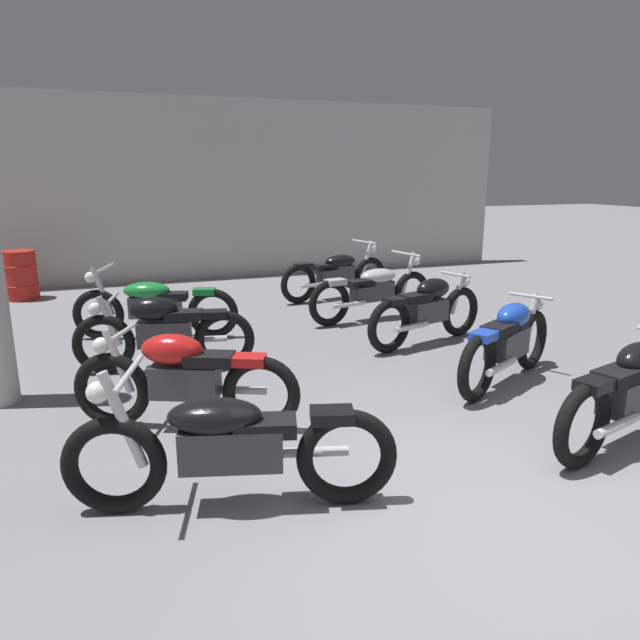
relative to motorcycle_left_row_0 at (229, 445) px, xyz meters
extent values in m
plane|color=gray|center=(1.56, -0.87, -0.45)|extent=(60.00, 60.00, 0.00)
cube|color=#B2B2AD|center=(1.56, 8.81, 1.35)|extent=(13.15, 0.24, 3.60)
torus|color=black|center=(-0.71, 0.20, -0.12)|extent=(0.67, 0.29, 0.67)
torus|color=black|center=(0.73, -0.21, -0.12)|extent=(0.67, 0.29, 0.67)
cylinder|color=silver|center=(-0.63, 0.18, 0.19)|extent=(0.28, 0.14, 0.66)
cube|color=#38383D|center=(0.01, -0.01, -0.02)|extent=(0.70, 0.41, 0.28)
ellipsoid|color=black|center=(-0.08, 0.02, 0.20)|extent=(0.67, 0.47, 0.22)
cube|color=black|center=(0.22, -0.07, 0.12)|extent=(0.45, 0.34, 0.10)
cube|color=black|center=(0.64, -0.19, 0.18)|extent=(0.32, 0.27, 0.08)
cylinder|color=silver|center=(-0.57, 0.16, 0.50)|extent=(0.22, 0.66, 0.04)
sphere|color=white|center=(-0.77, 0.22, 0.38)|extent=(0.14, 0.14, 0.14)
cylinder|color=silver|center=(0.53, -0.02, -0.14)|extent=(0.55, 0.22, 0.07)
torus|color=black|center=(-0.69, 1.62, -0.12)|extent=(0.65, 0.38, 0.67)
torus|color=black|center=(0.49, 1.08, -0.12)|extent=(0.65, 0.38, 0.67)
cylinder|color=silver|center=(-0.61, 1.59, 0.14)|extent=(0.25, 0.16, 0.56)
cube|color=#38383D|center=(-0.10, 1.35, -0.02)|extent=(0.62, 0.46, 0.28)
ellipsoid|color=red|center=(-0.19, 1.39, 0.26)|extent=(0.59, 0.47, 0.26)
cube|color=black|center=(0.10, 1.26, 0.18)|extent=(0.46, 0.38, 0.10)
cube|color=red|center=(0.40, 1.12, 0.18)|extent=(0.34, 0.30, 0.08)
cylinder|color=silver|center=(-0.56, 1.56, 0.40)|extent=(0.23, 0.45, 0.04)
sphere|color=white|center=(-0.74, 1.65, 0.28)|extent=(0.14, 0.14, 0.14)
cylinder|color=silver|center=(0.32, 1.30, -0.14)|extent=(0.53, 0.29, 0.07)
torus|color=black|center=(-0.73, 3.11, -0.12)|extent=(0.68, 0.25, 0.67)
torus|color=black|center=(0.54, 2.83, -0.12)|extent=(0.68, 0.25, 0.67)
cylinder|color=silver|center=(-0.66, 3.09, 0.14)|extent=(0.25, 0.12, 0.56)
cube|color=#38383D|center=(-0.10, 2.97, -0.02)|extent=(0.61, 0.36, 0.28)
ellipsoid|color=black|center=(-0.20, 2.99, 0.26)|extent=(0.57, 0.38, 0.26)
cube|color=black|center=(0.12, 2.92, 0.18)|extent=(0.44, 0.32, 0.10)
cube|color=black|center=(0.44, 2.85, 0.18)|extent=(0.32, 0.26, 0.08)
cylinder|color=silver|center=(-0.60, 3.08, 0.40)|extent=(0.14, 0.48, 0.04)
sphere|color=white|center=(-0.79, 3.12, 0.28)|extent=(0.14, 0.14, 0.14)
cylinder|color=silver|center=(0.32, 3.01, -0.14)|extent=(0.55, 0.19, 0.07)
torus|color=black|center=(-0.78, 4.60, -0.12)|extent=(0.67, 0.31, 0.67)
torus|color=black|center=(0.64, 4.13, -0.12)|extent=(0.67, 0.31, 0.67)
cylinder|color=silver|center=(-0.71, 4.57, 0.19)|extent=(0.28, 0.15, 0.66)
cube|color=#38383D|center=(-0.07, 4.36, -0.02)|extent=(0.70, 0.43, 0.28)
ellipsoid|color=#197F33|center=(-0.16, 4.40, 0.20)|extent=(0.67, 0.49, 0.22)
cube|color=black|center=(0.14, 4.30, 0.12)|extent=(0.45, 0.35, 0.10)
cube|color=#197F33|center=(0.55, 4.16, 0.18)|extent=(0.33, 0.28, 0.08)
cylinder|color=silver|center=(-0.65, 4.55, 0.50)|extent=(0.24, 0.66, 0.04)
sphere|color=white|center=(-0.84, 4.61, 0.38)|extent=(0.14, 0.14, 0.14)
cylinder|color=silver|center=(0.45, 4.33, -0.14)|extent=(0.54, 0.24, 0.07)
torus|color=black|center=(2.57, -0.36, -0.12)|extent=(0.68, 0.28, 0.67)
cube|color=#38383D|center=(3.20, -0.19, -0.02)|extent=(0.62, 0.38, 0.28)
ellipsoid|color=black|center=(3.29, -0.16, 0.26)|extent=(0.58, 0.41, 0.26)
cube|color=black|center=(2.98, -0.25, 0.18)|extent=(0.45, 0.34, 0.10)
cube|color=black|center=(2.66, -0.34, 0.18)|extent=(0.32, 0.27, 0.08)
cylinder|color=silver|center=(2.84, -0.42, -0.14)|extent=(0.55, 0.21, 0.07)
torus|color=black|center=(3.76, 1.63, -0.12)|extent=(0.64, 0.41, 0.67)
torus|color=black|center=(2.61, 1.02, -0.12)|extent=(0.64, 0.41, 0.67)
cylinder|color=silver|center=(3.69, 1.60, 0.14)|extent=(0.25, 0.18, 0.56)
cube|color=#38383D|center=(3.19, 1.33, -0.02)|extent=(0.62, 0.48, 0.28)
ellipsoid|color=blue|center=(3.28, 1.38, 0.26)|extent=(0.59, 0.49, 0.26)
cube|color=black|center=(2.99, 1.23, 0.18)|extent=(0.47, 0.40, 0.10)
cube|color=blue|center=(2.70, 1.07, 0.18)|extent=(0.34, 0.31, 0.08)
cylinder|color=silver|center=(3.64, 1.57, 0.40)|extent=(0.26, 0.44, 0.04)
sphere|color=white|center=(3.82, 1.66, 0.28)|extent=(0.14, 0.14, 0.14)
cylinder|color=silver|center=(2.90, 1.03, -0.14)|extent=(0.52, 0.32, 0.07)
torus|color=black|center=(3.78, 3.09, -0.12)|extent=(0.67, 0.29, 0.67)
torus|color=black|center=(2.54, 2.72, -0.12)|extent=(0.67, 0.29, 0.67)
cylinder|color=silver|center=(3.71, 3.06, 0.14)|extent=(0.25, 0.13, 0.56)
cube|color=#38383D|center=(3.16, 2.91, -0.02)|extent=(0.62, 0.39, 0.28)
ellipsoid|color=black|center=(3.26, 2.93, 0.26)|extent=(0.58, 0.41, 0.26)
cube|color=black|center=(2.95, 2.84, 0.18)|extent=(0.45, 0.34, 0.10)
cube|color=black|center=(2.63, 2.75, 0.18)|extent=(0.32, 0.27, 0.08)
cylinder|color=silver|center=(3.65, 3.05, 0.40)|extent=(0.17, 0.47, 0.04)
sphere|color=white|center=(3.84, 3.10, 0.28)|extent=(0.14, 0.14, 0.14)
cylinder|color=silver|center=(2.81, 2.67, -0.14)|extent=(0.55, 0.22, 0.07)
torus|color=black|center=(3.80, 4.44, -0.12)|extent=(0.68, 0.23, 0.67)
torus|color=black|center=(2.32, 4.17, -0.12)|extent=(0.68, 0.23, 0.67)
cylinder|color=silver|center=(3.72, 4.43, 0.19)|extent=(0.28, 0.12, 0.66)
cube|color=#38383D|center=(3.06, 4.31, -0.02)|extent=(0.69, 0.35, 0.28)
ellipsoid|color=#B7B7BC|center=(3.16, 4.33, 0.20)|extent=(0.65, 0.42, 0.22)
cube|color=black|center=(2.84, 4.27, 0.12)|extent=(0.44, 0.31, 0.10)
cube|color=#B7B7BC|center=(2.42, 4.19, 0.18)|extent=(0.31, 0.25, 0.08)
cylinder|color=silver|center=(3.66, 4.42, 0.50)|extent=(0.16, 0.68, 0.04)
sphere|color=white|center=(3.85, 4.45, 0.38)|extent=(0.14, 0.14, 0.14)
cylinder|color=silver|center=(2.59, 4.09, -0.14)|extent=(0.55, 0.17, 0.07)
torus|color=black|center=(3.84, 6.07, -0.12)|extent=(0.68, 0.25, 0.67)
torus|color=black|center=(2.38, 5.76, -0.12)|extent=(0.68, 0.25, 0.67)
cylinder|color=silver|center=(3.77, 6.06, 0.19)|extent=(0.28, 0.13, 0.66)
cube|color=#38383D|center=(3.11, 5.92, -0.02)|extent=(0.70, 0.37, 0.28)
ellipsoid|color=black|center=(3.21, 5.94, 0.20)|extent=(0.65, 0.44, 0.22)
cube|color=black|center=(2.90, 5.87, 0.12)|extent=(0.44, 0.32, 0.10)
cube|color=black|center=(2.48, 5.78, 0.18)|extent=(0.32, 0.25, 0.08)
cylinder|color=silver|center=(3.71, 6.04, 0.50)|extent=(0.18, 0.67, 0.04)
sphere|color=white|center=(3.90, 6.09, 0.38)|extent=(0.14, 0.14, 0.14)
cylinder|color=silver|center=(2.65, 5.68, -0.14)|extent=(0.55, 0.18, 0.07)
cylinder|color=red|center=(-2.04, 7.76, -0.03)|extent=(0.56, 0.56, 0.85)
torus|color=red|center=(-2.04, 7.76, 0.14)|extent=(0.59, 0.59, 0.03)
torus|color=red|center=(-2.04, 7.76, -0.20)|extent=(0.59, 0.59, 0.03)
camera|label=1|loc=(-0.66, -3.46, 1.71)|focal=32.96mm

